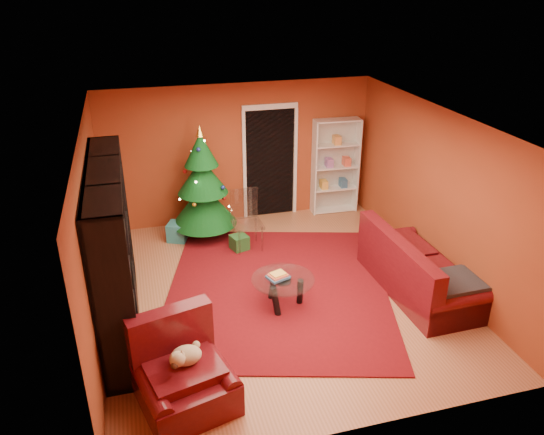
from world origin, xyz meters
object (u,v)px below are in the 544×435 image
object	(u,v)px
media_unit	(113,250)
acrylic_chair	(248,224)
christmas_tree	(203,184)
coffee_table	(283,292)
sofa	(420,263)
gift_box_red	(183,225)
armchair	(185,374)
rug	(278,289)
dog	(186,355)
gift_box_green	(239,243)
gift_box_teal	(178,232)
white_bookshelf	(335,167)

from	to	relation	value
media_unit	acrylic_chair	world-z (taller)	media_unit
christmas_tree	coffee_table	distance (m)	2.73
coffee_table	acrylic_chair	bearing A→B (deg)	93.08
sofa	acrylic_chair	bearing A→B (deg)	46.77
gift_box_red	armchair	bearing A→B (deg)	-96.01
rug	gift_box_red	size ratio (longest dim) A/B	16.29
gift_box_red	coffee_table	size ratio (longest dim) A/B	0.26
christmas_tree	dog	world-z (taller)	christmas_tree
gift_box_green	dog	distance (m)	3.57
gift_box_red	acrylic_chair	distance (m)	1.48
gift_box_green	sofa	size ratio (longest dim) A/B	0.13
gift_box_red	media_unit	bearing A→B (deg)	-113.32
armchair	gift_box_green	bearing A→B (deg)	53.94
gift_box_green	gift_box_teal	bearing A→B (deg)	146.07
rug	white_bookshelf	xyz separation A→B (m)	(1.87, 2.52, 0.92)
christmas_tree	white_bookshelf	world-z (taller)	christmas_tree
gift_box_red	white_bookshelf	size ratio (longest dim) A/B	0.12
christmas_tree	gift_box_red	bearing A→B (deg)	140.35
white_bookshelf	coffee_table	bearing A→B (deg)	-120.43
armchair	dog	xyz separation A→B (m)	(0.04, 0.06, 0.20)
coffee_table	media_unit	bearing A→B (deg)	174.06
media_unit	acrylic_chair	bearing A→B (deg)	36.31
rug	dog	size ratio (longest dim) A/B	9.53
gift_box_green	dog	xyz separation A→B (m)	(-1.28, -3.29, 0.48)
gift_box_teal	coffee_table	world-z (taller)	coffee_table
gift_box_teal	sofa	size ratio (longest dim) A/B	0.15
gift_box_green	white_bookshelf	xyz separation A→B (m)	(2.17, 1.13, 0.80)
sofa	gift_box_green	bearing A→B (deg)	48.56
media_unit	white_bookshelf	bearing A→B (deg)	32.98
christmas_tree	gift_box_green	bearing A→B (deg)	-55.87
coffee_table	acrylic_chair	xyz separation A→B (m)	(-0.10, 1.81, 0.24)
sofa	coffee_table	xyz separation A→B (m)	(-2.07, 0.14, -0.23)
armchair	gift_box_red	bearing A→B (deg)	69.36
gift_box_red	sofa	bearing A→B (deg)	-43.13
armchair	rug	bearing A→B (deg)	36.04
gift_box_red	dog	world-z (taller)	dog
media_unit	sofa	xyz separation A→B (m)	(4.29, -0.37, -0.65)
gift_box_green	rug	bearing A→B (deg)	-78.07
media_unit	coffee_table	distance (m)	2.40
gift_box_teal	dog	distance (m)	3.99
christmas_tree	sofa	distance (m)	3.90
gift_box_red	white_bookshelf	distance (m)	3.13
white_bookshelf	dog	xyz separation A→B (m)	(-3.45, -4.42, -0.32)
gift_box_red	white_bookshelf	bearing A→B (deg)	2.05
dog	sofa	world-z (taller)	sofa
dog	sofa	bearing A→B (deg)	5.83
gift_box_teal	gift_box_red	xyz separation A→B (m)	(0.13, 0.36, -0.05)
christmas_tree	acrylic_chair	bearing A→B (deg)	-48.64
gift_box_teal	coffee_table	xyz separation A→B (m)	(1.23, -2.48, 0.07)
white_bookshelf	dog	distance (m)	5.62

